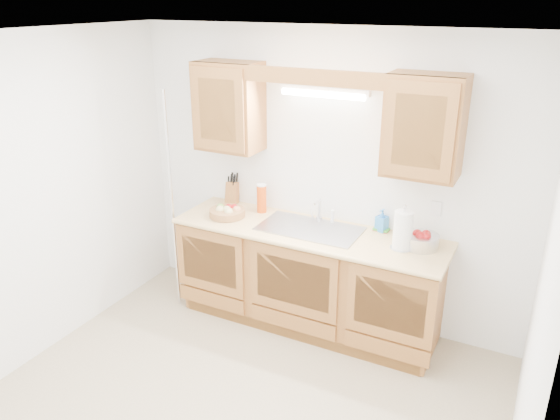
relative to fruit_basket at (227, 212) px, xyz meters
The scene contains 17 objects.
room 1.40m from the fruit_basket, 56.22° to the right, with size 3.52×3.50×2.50m.
base_cabinets 0.91m from the fruit_basket, ahead, with size 2.20×0.60×0.86m, color #9B5E2D.
countertop 0.76m from the fruit_basket, ahead, with size 2.30×0.63×0.04m, color #E1B676.
upper_cabinet_left 0.91m from the fruit_basket, 109.53° to the left, with size 0.55×0.33×0.75m, color #9B5E2D.
upper_cabinet_right 1.83m from the fruit_basket, ahead, with size 0.55×0.33×0.75m, color #9B5E2D.
valance 1.42m from the fruit_basket, ahead, with size 2.20×0.05×0.12m, color #9B5E2D.
fluorescent_fixture 1.33m from the fruit_basket, 20.40° to the left, with size 0.76×0.08×0.08m.
sink 0.77m from the fruit_basket, ahead, with size 0.84×0.46×0.36m.
wire_shelf_pole 0.49m from the fruit_basket, 155.64° to the right, with size 0.03×0.03×2.00m, color silver.
outlet_plate 1.76m from the fruit_basket, 11.81° to the left, with size 0.08×0.01×0.12m, color white.
fruit_basket is the anchor object (origin of this frame).
knife_block 0.34m from the fruit_basket, 113.56° to the left, with size 0.13×0.18×0.30m.
orange_canister 0.33m from the fruit_basket, 46.16° to the left, with size 0.11×0.11×0.26m.
soap_bottle 1.34m from the fruit_basket, 13.23° to the left, with size 0.08×0.09×0.19m, color #2A7ED2.
sponge 1.33m from the fruit_basket, 13.23° to the left, with size 0.13×0.09×0.03m.
paper_towel 1.54m from the fruit_basket, ahead, with size 0.17×0.17×0.36m.
apple_bowl 1.67m from the fruit_basket, ahead, with size 0.34×0.34×0.14m.
Camera 1 is at (1.66, -2.61, 2.71)m, focal length 35.00 mm.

